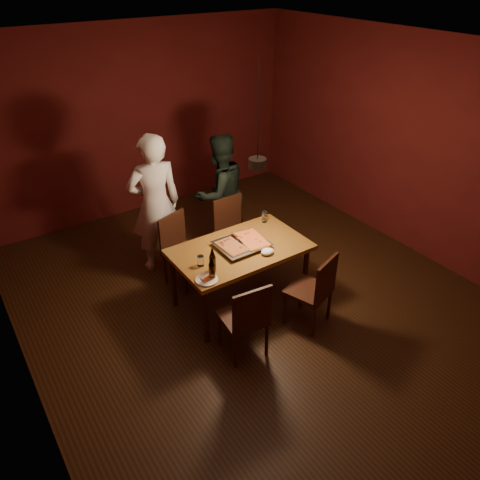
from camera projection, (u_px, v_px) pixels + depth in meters
room_shell at (257, 195)px, 4.86m from camera, size 6.00×6.00×6.00m
dining_table at (240, 253)px, 5.23m from camera, size 1.50×0.90×0.75m
chair_far_left at (179, 243)px, 5.68m from camera, size 0.53×0.53×0.49m
chair_far_right at (232, 225)px, 6.06m from camera, size 0.43×0.43×0.49m
chair_near_left at (247, 314)px, 4.56m from camera, size 0.46×0.46×0.49m
chair_near_right at (316, 285)px, 4.96m from camera, size 0.53×0.53×0.49m
pizza_tray at (242, 245)px, 5.20m from camera, size 0.55×0.45×0.05m
pizza_meat at (232, 246)px, 5.11m from camera, size 0.24×0.37×0.02m
pizza_cheese at (252, 239)px, 5.24m from camera, size 0.31×0.45×0.02m
spatula at (240, 241)px, 5.19m from camera, size 0.11×0.25×0.04m
beer_bottle_a at (212, 268)px, 4.64m from camera, size 0.07×0.07×0.26m
beer_bottle_b at (212, 260)px, 4.75m from camera, size 0.07×0.07×0.26m
water_glass_left at (201, 261)px, 4.87m from camera, size 0.07×0.07×0.11m
water_glass_right at (264, 217)px, 5.66m from camera, size 0.07×0.07×0.14m
plate_slice at (207, 280)px, 4.67m from camera, size 0.23×0.23×0.03m
napkin at (267, 252)px, 5.07m from camera, size 0.15×0.12×0.06m
diner_white at (155, 204)px, 5.76m from camera, size 0.71×0.52×1.81m
diner_dark at (220, 193)px, 6.25m from camera, size 0.84×0.69×1.62m
pendant_lamp at (257, 162)px, 4.67m from camera, size 0.18×0.18×1.10m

